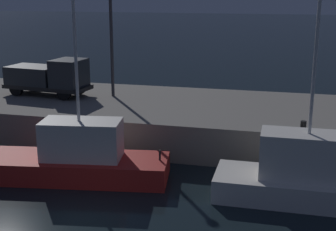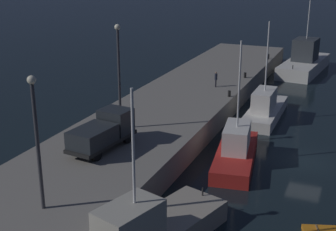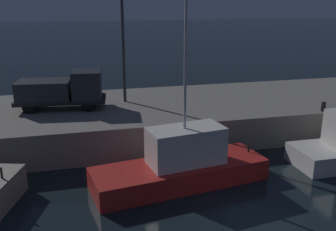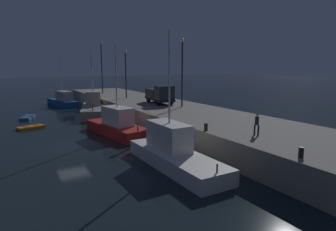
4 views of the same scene
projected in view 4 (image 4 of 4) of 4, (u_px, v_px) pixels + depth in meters
ground_plane at (72, 146)px, 25.20m from camera, size 320.00×320.00×0.00m
pier_quay at (192, 121)px, 31.35m from camera, size 71.54×9.60×2.00m
fishing_trawler_red at (174, 152)px, 20.06m from camera, size 9.38×2.78×9.26m
fishing_boat_blue at (94, 107)px, 40.84m from camera, size 10.31×5.78×9.05m
fishing_boat_white at (63, 100)px, 50.35m from camera, size 8.80×3.84×9.04m
fishing_boat_grey at (117, 125)px, 29.26m from camera, size 8.90×3.98×9.14m
dinghy_orange_near at (28, 118)px, 37.96m from camera, size 3.35×2.24×0.39m
dinghy_red_small at (31, 127)px, 32.13m from camera, size 2.00×2.99×0.32m
lamp_post_west at (102, 64)px, 50.42m from camera, size 0.44×0.44×8.98m
lamp_post_east at (126, 70)px, 43.62m from camera, size 0.44×0.44×7.22m
lamp_post_central at (182, 68)px, 33.97m from camera, size 0.44×0.44×8.02m
utility_truck at (160, 94)px, 37.57m from camera, size 5.77×2.73×2.41m
dockworker at (257, 123)px, 20.61m from camera, size 0.41×0.35×1.57m
bollard_west at (301, 152)px, 15.64m from camera, size 0.28×0.28×0.58m
bollard_central at (206, 127)px, 22.09m from camera, size 0.28×0.28×0.58m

